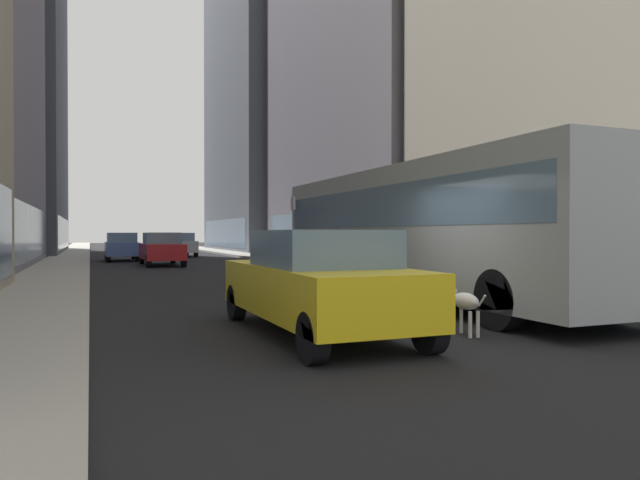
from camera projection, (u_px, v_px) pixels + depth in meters
The scene contains 12 objects.
ground_plane at pixel (156, 255), 42.08m from camera, with size 120.00×120.00×0.00m, color black.
sidewalk_left at pixel (71, 255), 39.97m from camera, with size 2.40×110.00×0.15m, color #ADA89E.
sidewalk_right at pixel (234, 253), 44.18m from camera, with size 2.40×110.00×0.15m, color #ADA89E.
building_right_far at pixel (281, 74), 53.13m from camera, with size 10.86×18.01×32.45m.
transit_bus at pixel (423, 225), 13.62m from camera, with size 2.78×11.53×3.05m.
car_yellow_taxi at pixel (318, 282), 8.96m from camera, with size 1.84×4.71×1.62m.
car_red_coupe at pixel (162, 249), 28.50m from camera, with size 1.80×4.63×1.62m.
car_silver_sedan at pixel (179, 244), 39.66m from camera, with size 1.85×4.68×1.62m.
car_blue_hatchback at pixel (122, 247), 33.29m from camera, with size 1.74×4.18×1.62m.
dalmatian_dog at pixel (463, 302), 8.95m from camera, with size 0.22×0.96×0.72m.
pedestrian_with_handbag at pixel (581, 259), 12.81m from camera, with size 0.45×0.34×1.69m.
traffic_light_near at pixel (494, 199), 14.46m from camera, with size 0.24×0.41×3.40m.
Camera 1 is at (-4.48, -8.48, 1.57)m, focal length 32.53 mm.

